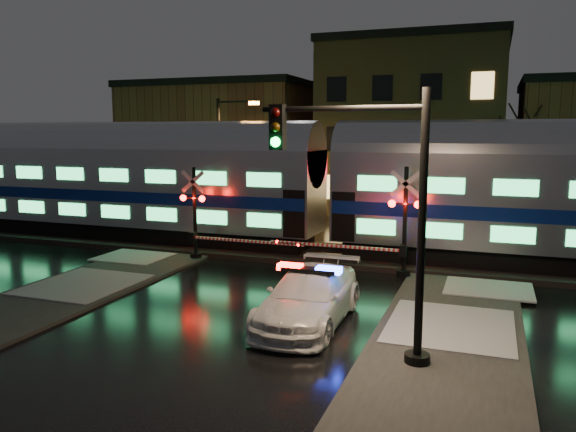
# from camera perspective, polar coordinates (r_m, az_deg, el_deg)

# --- Properties ---
(ground) EXTENTS (120.00, 120.00, 0.00)m
(ground) POSITION_cam_1_polar(r_m,az_deg,el_deg) (21.33, -1.06, -6.87)
(ground) COLOR black
(ground) RESTS_ON ground
(ballast) EXTENTS (90.00, 4.20, 0.24)m
(ballast) POSITION_cam_1_polar(r_m,az_deg,el_deg) (25.89, 2.93, -3.83)
(ballast) COLOR black
(ballast) RESTS_ON ground
(sidewalk_left) EXTENTS (4.00, 20.00, 0.12)m
(sidewalk_left) POSITION_cam_1_polar(r_m,az_deg,el_deg) (19.96, -25.68, -8.65)
(sidewalk_left) COLOR #2D2D2D
(sidewalk_left) RESTS_ON ground
(sidewalk_right) EXTENTS (4.00, 20.00, 0.12)m
(sidewalk_right) POSITION_cam_1_polar(r_m,az_deg,el_deg) (14.36, 15.29, -14.79)
(sidewalk_right) COLOR #2D2D2D
(sidewalk_right) RESTS_ON ground
(building_left) EXTENTS (14.00, 10.00, 9.00)m
(building_left) POSITION_cam_1_polar(r_m,az_deg,el_deg) (45.97, -6.39, 7.06)
(building_left) COLOR brown
(building_left) RESTS_ON ground
(building_mid) EXTENTS (12.00, 11.00, 11.50)m
(building_mid) POSITION_cam_1_polar(r_m,az_deg,el_deg) (42.03, 12.77, 8.47)
(building_mid) COLOR brown
(building_mid) RESTS_ON ground
(train) EXTENTS (51.00, 3.12, 5.92)m
(train) POSITION_cam_1_polar(r_m,az_deg,el_deg) (25.24, 4.11, 3.34)
(train) COLOR black
(train) RESTS_ON ballast
(police_car) EXTENTS (2.29, 5.53, 1.77)m
(police_car) POSITION_cam_1_polar(r_m,az_deg,el_deg) (16.88, 2.15, -8.21)
(police_car) COLOR white
(police_car) RESTS_ON ground
(crossing_signal_right) EXTENTS (6.17, 0.67, 4.37)m
(crossing_signal_right) POSITION_cam_1_polar(r_m,az_deg,el_deg) (22.10, 10.83, -1.66)
(crossing_signal_right) COLOR black
(crossing_signal_right) RESTS_ON ground
(crossing_signal_left) EXTENTS (5.85, 0.66, 4.14)m
(crossing_signal_left) POSITION_cam_1_polar(r_m,az_deg,el_deg) (24.87, -8.81, -0.70)
(crossing_signal_left) COLOR black
(crossing_signal_left) RESTS_ON ground
(traffic_light) EXTENTS (4.32, 0.74, 6.67)m
(traffic_light) POSITION_cam_1_polar(r_m,az_deg,el_deg) (13.63, 9.06, -0.53)
(traffic_light) COLOR black
(traffic_light) RESTS_ON ground
(streetlight) EXTENTS (2.50, 0.26, 7.47)m
(streetlight) POSITION_cam_1_polar(r_m,az_deg,el_deg) (31.54, -6.60, 6.03)
(streetlight) COLOR black
(streetlight) RESTS_ON ground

